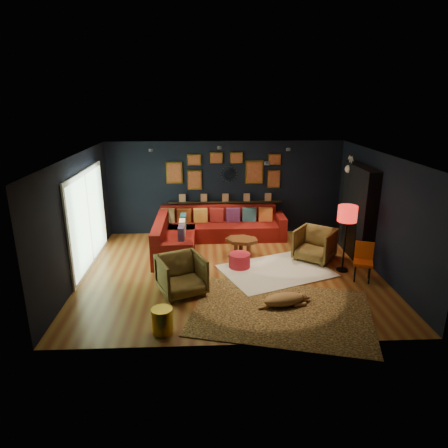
{
  "coord_description": "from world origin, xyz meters",
  "views": [
    {
      "loc": [
        -0.55,
        -8.16,
        3.75
      ],
      "look_at": [
        -0.15,
        0.3,
        1.03
      ],
      "focal_mm": 32.0,
      "sensor_mm": 36.0,
      "label": 1
    }
  ],
  "objects_px": {
    "armchair_left": "(181,273)",
    "floor_lamp": "(347,217)",
    "orange_chair": "(364,258)",
    "dog": "(284,297)",
    "pouf": "(240,260)",
    "sectional": "(204,232)",
    "armchair_right": "(315,243)",
    "coffee_table": "(242,242)",
    "gold_stool": "(162,321)"
  },
  "relations": [
    {
      "from": "sectional",
      "to": "dog",
      "type": "xyz_separation_m",
      "value": [
        1.49,
        -3.38,
        -0.14
      ]
    },
    {
      "from": "armchair_left",
      "to": "orange_chair",
      "type": "bearing_deg",
      "value": -16.33
    },
    {
      "from": "coffee_table",
      "to": "orange_chair",
      "type": "bearing_deg",
      "value": -30.45
    },
    {
      "from": "coffee_table",
      "to": "orange_chair",
      "type": "relative_size",
      "value": 1.16
    },
    {
      "from": "coffee_table",
      "to": "floor_lamp",
      "type": "bearing_deg",
      "value": -24.76
    },
    {
      "from": "sectional",
      "to": "armchair_right",
      "type": "bearing_deg",
      "value": -24.62
    },
    {
      "from": "pouf",
      "to": "floor_lamp",
      "type": "relative_size",
      "value": 0.32
    },
    {
      "from": "armchair_right",
      "to": "gold_stool",
      "type": "distance_m",
      "value": 4.44
    },
    {
      "from": "armchair_left",
      "to": "dog",
      "type": "height_order",
      "value": "armchair_left"
    },
    {
      "from": "sectional",
      "to": "armchair_left",
      "type": "height_order",
      "value": "armchair_left"
    },
    {
      "from": "armchair_right",
      "to": "floor_lamp",
      "type": "xyz_separation_m",
      "value": [
        0.48,
        -0.65,
        0.84
      ]
    },
    {
      "from": "sectional",
      "to": "gold_stool",
      "type": "height_order",
      "value": "sectional"
    },
    {
      "from": "coffee_table",
      "to": "armchair_left",
      "type": "bearing_deg",
      "value": -125.31
    },
    {
      "from": "gold_stool",
      "to": "orange_chair",
      "type": "relative_size",
      "value": 0.54
    },
    {
      "from": "floor_lamp",
      "to": "armchair_right",
      "type": "bearing_deg",
      "value": 126.28
    },
    {
      "from": "gold_stool",
      "to": "dog",
      "type": "bearing_deg",
      "value": 19.58
    },
    {
      "from": "sectional",
      "to": "floor_lamp",
      "type": "height_order",
      "value": "floor_lamp"
    },
    {
      "from": "sectional",
      "to": "coffee_table",
      "type": "height_order",
      "value": "sectional"
    },
    {
      "from": "armchair_left",
      "to": "gold_stool",
      "type": "height_order",
      "value": "armchair_left"
    },
    {
      "from": "armchair_left",
      "to": "floor_lamp",
      "type": "relative_size",
      "value": 0.57
    },
    {
      "from": "pouf",
      "to": "orange_chair",
      "type": "xyz_separation_m",
      "value": [
        2.57,
        -0.69,
        0.29
      ]
    },
    {
      "from": "pouf",
      "to": "dog",
      "type": "bearing_deg",
      "value": -69.17
    },
    {
      "from": "armchair_left",
      "to": "orange_chair",
      "type": "relative_size",
      "value": 1.06
    },
    {
      "from": "sectional",
      "to": "orange_chair",
      "type": "xyz_separation_m",
      "value": [
        3.39,
        -2.3,
        0.16
      ]
    },
    {
      "from": "pouf",
      "to": "dog",
      "type": "xyz_separation_m",
      "value": [
        0.68,
        -1.78,
        -0.0
      ]
    },
    {
      "from": "armchair_left",
      "to": "gold_stool",
      "type": "xyz_separation_m",
      "value": [
        -0.25,
        -1.38,
        -0.21
      ]
    },
    {
      "from": "coffee_table",
      "to": "dog",
      "type": "distance_m",
      "value": 2.6
    },
    {
      "from": "coffee_table",
      "to": "pouf",
      "type": "height_order",
      "value": "coffee_table"
    },
    {
      "from": "gold_stool",
      "to": "floor_lamp",
      "type": "bearing_deg",
      "value": 31.19
    },
    {
      "from": "armchair_left",
      "to": "armchair_right",
      "type": "bearing_deg",
      "value": 3.55
    },
    {
      "from": "coffee_table",
      "to": "dog",
      "type": "relative_size",
      "value": 0.89
    },
    {
      "from": "dog",
      "to": "floor_lamp",
      "type": "bearing_deg",
      "value": 31.07
    },
    {
      "from": "coffee_table",
      "to": "sectional",
      "type": "bearing_deg",
      "value": 137.57
    },
    {
      "from": "armchair_left",
      "to": "coffee_table",
      "type": "bearing_deg",
      "value": 31.15
    },
    {
      "from": "coffee_table",
      "to": "gold_stool",
      "type": "relative_size",
      "value": 2.15
    },
    {
      "from": "pouf",
      "to": "floor_lamp",
      "type": "bearing_deg",
      "value": -6.2
    },
    {
      "from": "pouf",
      "to": "dog",
      "type": "relative_size",
      "value": 0.46
    },
    {
      "from": "pouf",
      "to": "coffee_table",
      "type": "bearing_deg",
      "value": 81.21
    },
    {
      "from": "pouf",
      "to": "armchair_left",
      "type": "relative_size",
      "value": 0.56
    },
    {
      "from": "armchair_right",
      "to": "floor_lamp",
      "type": "relative_size",
      "value": 0.57
    },
    {
      "from": "coffee_table",
      "to": "gold_stool",
      "type": "height_order",
      "value": "same"
    },
    {
      "from": "armchair_left",
      "to": "pouf",
      "type": "bearing_deg",
      "value": 19.63
    },
    {
      "from": "orange_chair",
      "to": "dog",
      "type": "distance_m",
      "value": 2.21
    },
    {
      "from": "sectional",
      "to": "armchair_left",
      "type": "xyz_separation_m",
      "value": [
        -0.43,
        -2.78,
        0.11
      ]
    },
    {
      "from": "dog",
      "to": "coffee_table",
      "type": "bearing_deg",
      "value": 90.3
    },
    {
      "from": "coffee_table",
      "to": "floor_lamp",
      "type": "xyz_separation_m",
      "value": [
        2.18,
        -1.01,
        0.91
      ]
    },
    {
      "from": "orange_chair",
      "to": "dog",
      "type": "bearing_deg",
      "value": -129.39
    },
    {
      "from": "armchair_right",
      "to": "dog",
      "type": "distance_m",
      "value": 2.47
    },
    {
      "from": "armchair_right",
      "to": "gold_stool",
      "type": "height_order",
      "value": "armchair_right"
    },
    {
      "from": "armchair_left",
      "to": "floor_lamp",
      "type": "height_order",
      "value": "floor_lamp"
    }
  ]
}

